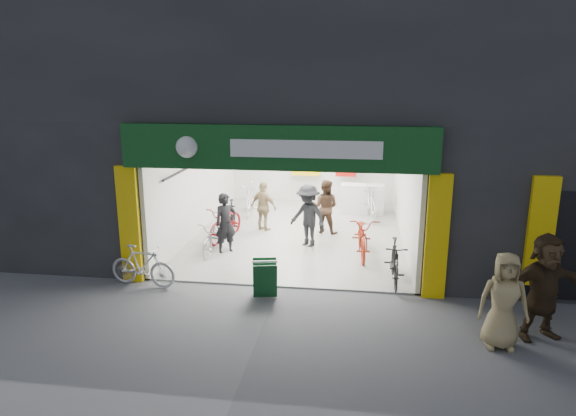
% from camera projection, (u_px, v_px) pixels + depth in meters
% --- Properties ---
extents(ground, '(60.00, 60.00, 0.00)m').
position_uv_depth(ground, '(278.00, 288.00, 11.09)').
color(ground, '#56565B').
rests_on(ground, ground).
extents(building, '(17.00, 10.27, 8.00)m').
position_uv_depth(building, '(336.00, 81.00, 14.69)').
color(building, '#232326').
rests_on(building, ground).
extents(bike_left_front, '(0.75, 1.71, 0.87)m').
position_uv_depth(bike_left_front, '(216.00, 237.00, 13.20)').
color(bike_left_front, '#ACADB1').
rests_on(bike_left_front, ground).
extents(bike_left_midfront, '(0.53, 1.58, 0.93)m').
position_uv_depth(bike_left_midfront, '(230.00, 217.00, 14.97)').
color(bike_left_midfront, black).
rests_on(bike_left_midfront, ground).
extents(bike_left_midback, '(1.02, 1.96, 0.98)m').
position_uv_depth(bike_left_midback, '(226.00, 223.00, 14.26)').
color(bike_left_midback, maroon).
rests_on(bike_left_midback, ground).
extents(bike_left_back, '(0.66, 1.87, 1.10)m').
position_uv_depth(bike_left_back, '(250.00, 199.00, 16.86)').
color(bike_left_back, silver).
rests_on(bike_left_back, ground).
extents(bike_right_front, '(0.46, 1.62, 0.97)m').
position_uv_depth(bike_right_front, '(395.00, 262.00, 11.21)').
color(bike_right_front, black).
rests_on(bike_right_front, ground).
extents(bike_right_mid, '(0.83, 2.09, 1.08)m').
position_uv_depth(bike_right_mid, '(363.00, 235.00, 12.95)').
color(bike_right_mid, maroon).
rests_on(bike_right_mid, ground).
extents(bike_right_back, '(0.81, 1.94, 1.13)m').
position_uv_depth(bike_right_back, '(370.00, 203.00, 16.25)').
color(bike_right_back, '#B4B3B8').
rests_on(bike_right_back, ground).
extents(parked_bike, '(1.58, 0.65, 0.92)m').
position_uv_depth(parked_bike, '(142.00, 266.00, 11.08)').
color(parked_bike, silver).
rests_on(parked_bike, ground).
extents(customer_a, '(0.69, 0.66, 1.58)m').
position_uv_depth(customer_a, '(226.00, 224.00, 13.07)').
color(customer_a, black).
rests_on(customer_a, ground).
extents(customer_b, '(0.87, 0.74, 1.59)m').
position_uv_depth(customer_b, '(325.00, 207.00, 14.75)').
color(customer_b, '#3D291C').
rests_on(customer_b, ground).
extents(customer_c, '(1.27, 1.12, 1.70)m').
position_uv_depth(customer_c, '(308.00, 216.00, 13.54)').
color(customer_c, black).
rests_on(customer_c, ground).
extents(customer_d, '(0.94, 0.71, 1.49)m').
position_uv_depth(customer_d, '(264.00, 207.00, 14.96)').
color(customer_d, '#977F57').
rests_on(customer_d, ground).
extents(pedestrian_near, '(0.82, 0.55, 1.66)m').
position_uv_depth(pedestrian_near, '(503.00, 301.00, 8.46)').
color(pedestrian_near, '#968357').
rests_on(pedestrian_near, ground).
extents(pedestrian_far, '(1.84, 1.09, 1.89)m').
position_uv_depth(pedestrian_far, '(544.00, 287.00, 8.74)').
color(pedestrian_far, '#362718').
rests_on(pedestrian_far, ground).
extents(sandwich_board, '(0.58, 0.59, 0.76)m').
position_uv_depth(sandwich_board, '(265.00, 278.00, 10.53)').
color(sandwich_board, '#0F3E1C').
rests_on(sandwich_board, ground).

